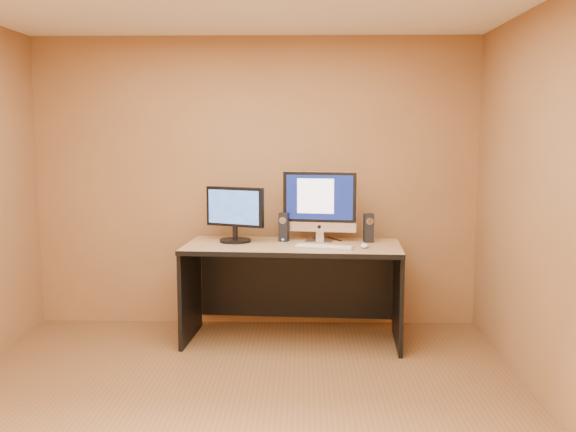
% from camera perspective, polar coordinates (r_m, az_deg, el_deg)
% --- Properties ---
extents(floor, '(4.00, 4.00, 0.00)m').
position_cam_1_polar(floor, '(4.19, -4.86, -17.27)').
color(floor, brown).
rests_on(floor, ground).
extents(walls, '(4.00, 4.00, 2.60)m').
position_cam_1_polar(walls, '(3.84, -5.07, 0.67)').
color(walls, '#97673C').
rests_on(walls, ground).
extents(desk, '(1.83, 0.90, 0.83)m').
position_cam_1_polar(desk, '(5.42, 0.42, -6.87)').
color(desk, tan).
rests_on(desk, ground).
extents(imac, '(0.66, 0.33, 0.61)m').
position_cam_1_polar(imac, '(5.44, 2.80, 0.90)').
color(imac, '#B2B1B6').
rests_on(imac, desk).
extents(second_monitor, '(0.60, 0.45, 0.47)m').
position_cam_1_polar(second_monitor, '(5.45, -4.73, 0.12)').
color(second_monitor, black).
rests_on(second_monitor, desk).
extents(speaker_left, '(0.09, 0.10, 0.25)m').
position_cam_1_polar(speaker_left, '(5.48, -0.36, -0.99)').
color(speaker_left, black).
rests_on(speaker_left, desk).
extents(speaker_right, '(0.09, 0.09, 0.25)m').
position_cam_1_polar(speaker_right, '(5.48, 7.17, -1.06)').
color(speaker_right, black).
rests_on(speaker_right, desk).
extents(keyboard, '(0.50, 0.24, 0.02)m').
position_cam_1_polar(keyboard, '(5.18, 3.20, -2.75)').
color(keyboard, silver).
rests_on(keyboard, desk).
extents(mouse, '(0.08, 0.12, 0.04)m').
position_cam_1_polar(mouse, '(5.21, 6.81, -2.62)').
color(mouse, white).
rests_on(mouse, desk).
extents(cable_a, '(0.12, 0.22, 0.01)m').
position_cam_1_polar(cable_a, '(5.61, 4.12, -2.04)').
color(cable_a, black).
rests_on(cable_a, desk).
extents(cable_b, '(0.09, 0.19, 0.01)m').
position_cam_1_polar(cable_b, '(5.60, 2.11, -2.04)').
color(cable_b, black).
rests_on(cable_b, desk).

